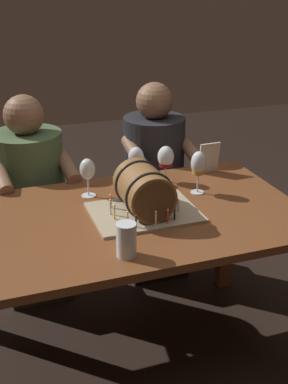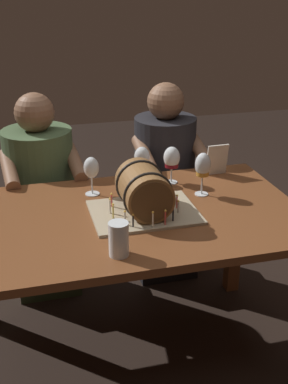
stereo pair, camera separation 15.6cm
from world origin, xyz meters
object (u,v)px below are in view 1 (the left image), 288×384
(wine_glass_amber, at_px, (199,165))
(person_seated_right, at_px, (154,189))
(wine_glass_rose, at_px, (136,158))
(menu_card, at_px, (209,158))
(person_seated_left, at_px, (33,205))
(barrel_cake, at_px, (144,193))
(wine_glass_empty, at_px, (87,170))
(beer_pint, at_px, (126,240))
(dining_table, at_px, (133,236))
(wine_glass_red, at_px, (166,158))

(wine_glass_amber, xyz_separation_m, person_seated_right, (-0.01, 0.56, -0.35))
(wine_glass_amber, distance_m, wine_glass_rose, 0.32)
(wine_glass_rose, xyz_separation_m, menu_card, (0.39, -0.01, -0.04))
(person_seated_left, distance_m, person_seated_right, 0.70)
(barrel_cake, height_order, wine_glass_empty, barrel_cake)
(wine_glass_rose, bearing_deg, wine_glass_amber, -44.30)
(barrel_cake, distance_m, wine_glass_amber, 0.33)
(barrel_cake, xyz_separation_m, menu_card, (0.47, 0.34, -0.02))
(wine_glass_amber, xyz_separation_m, beer_pint, (-0.48, -0.43, -0.07))
(dining_table, xyz_separation_m, wine_glass_empty, (-0.13, 0.25, 0.23))
(wine_glass_red, bearing_deg, wine_glass_rose, 159.69)
(wine_glass_red, bearing_deg, menu_card, 9.47)
(menu_card, relative_size, person_seated_left, 0.14)
(wine_glass_red, distance_m, beer_pint, 0.72)
(wine_glass_empty, distance_m, person_seated_right, 0.73)
(menu_card, bearing_deg, wine_glass_empty, -175.00)
(wine_glass_amber, bearing_deg, beer_pint, -138.17)
(wine_glass_empty, bearing_deg, person_seated_right, 41.81)
(barrel_cake, height_order, beer_pint, barrel_cake)
(wine_glass_red, relative_size, beer_pint, 1.41)
(dining_table, height_order, wine_glass_rose, wine_glass_rose)
(dining_table, bearing_deg, wine_glass_empty, 118.32)
(barrel_cake, relative_size, wine_glass_empty, 2.47)
(wine_glass_red, height_order, person_seated_left, person_seated_left)
(wine_glass_red, xyz_separation_m, menu_card, (0.25, 0.04, -0.04))
(wine_glass_rose, height_order, wine_glass_empty, wine_glass_empty)
(beer_pint, bearing_deg, wine_glass_rose, 68.67)
(beer_pint, xyz_separation_m, person_seated_left, (-0.22, 0.99, -0.27))
(wine_glass_rose, distance_m, wine_glass_red, 0.14)
(beer_pint, bearing_deg, wine_glass_empty, 90.58)
(menu_card, xyz_separation_m, person_seated_left, (-0.86, 0.35, -0.29))
(wine_glass_rose, height_order, wine_glass_red, wine_glass_red)
(dining_table, bearing_deg, wine_glass_amber, 18.44)
(wine_glass_rose, bearing_deg, wine_glass_red, -20.31)
(barrel_cake, xyz_separation_m, wine_glass_amber, (0.31, 0.13, 0.04))
(beer_pint, bearing_deg, wine_glass_amber, 41.83)
(menu_card, distance_m, person_seated_right, 0.48)
(barrel_cake, relative_size, wine_glass_rose, 2.52)
(wine_glass_amber, distance_m, beer_pint, 0.65)
(wine_glass_amber, height_order, person_seated_right, person_seated_right)
(wine_glass_amber, distance_m, person_seated_right, 0.66)
(person_seated_left, bearing_deg, wine_glass_empty, -63.61)
(barrel_cake, relative_size, wine_glass_red, 2.45)
(wine_glass_rose, relative_size, beer_pint, 1.37)
(menu_card, bearing_deg, barrel_cake, -146.39)
(wine_glass_empty, bearing_deg, dining_table, -61.68)
(wine_glass_empty, relative_size, menu_card, 1.13)
(dining_table, relative_size, wine_glass_amber, 7.18)
(wine_glass_amber, height_order, person_seated_left, person_seated_left)
(wine_glass_red, xyz_separation_m, person_seated_left, (-0.61, 0.39, -0.33))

